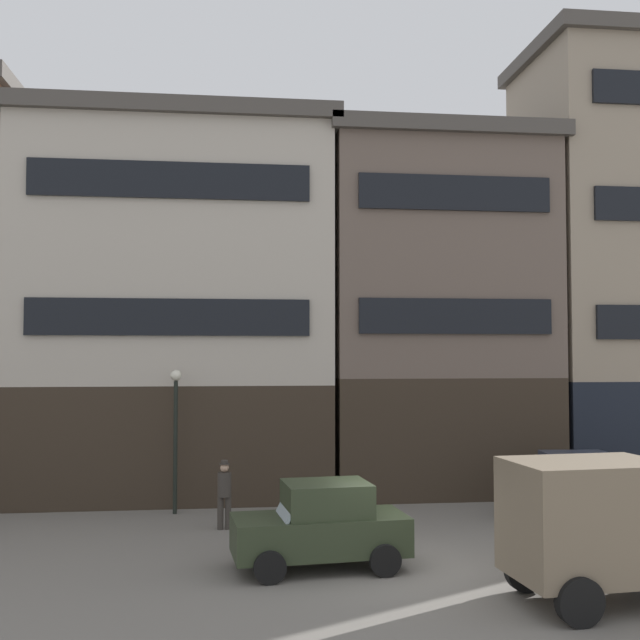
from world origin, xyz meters
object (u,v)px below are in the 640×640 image
at_px(sedan_parked_curb, 583,486).
at_px(streetlamp_curbside, 176,420).
at_px(delivery_truck_near, 616,525).
at_px(pedestrian_officer, 224,491).
at_px(sedan_light, 321,526).

xyz_separation_m(sedan_parked_curb, streetlamp_curbside, (-11.30, 2.05, 1.76)).
xyz_separation_m(delivery_truck_near, pedestrian_officer, (-7.26, 6.67, -0.44)).
relative_size(sedan_light, pedestrian_officer, 2.14).
bearing_deg(pedestrian_officer, streetlamp_curbside, 124.49).
bearing_deg(sedan_parked_curb, sedan_light, -153.49).
distance_m(sedan_light, sedan_parked_curb, 8.68).
distance_m(delivery_truck_near, sedan_light, 5.90).
bearing_deg(delivery_truck_near, pedestrian_officer, 137.42).
height_order(delivery_truck_near, streetlamp_curbside, streetlamp_curbside).
bearing_deg(streetlamp_curbside, sedan_parked_curb, -10.29).
xyz_separation_m(delivery_truck_near, streetlamp_curbside, (-8.69, 8.75, 1.25)).
xyz_separation_m(sedan_light, sedan_parked_curb, (7.77, 3.88, 0.00)).
distance_m(delivery_truck_near, pedestrian_officer, 9.86).
relative_size(delivery_truck_near, sedan_parked_curb, 1.17).
bearing_deg(delivery_truck_near, sedan_parked_curb, 68.70).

